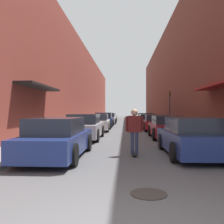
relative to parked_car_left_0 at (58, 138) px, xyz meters
name	(u,v)px	position (x,y,z in m)	size (l,w,h in m)	color
ground	(126,126)	(2.35, 18.65, -0.65)	(132.88, 132.88, 0.00)	#515154
curb_strip_left	(94,122)	(-1.90, 24.69, -0.59)	(1.80, 60.40, 0.12)	gray
curb_strip_right	(158,122)	(6.60, 24.69, -0.59)	(1.80, 60.40, 0.12)	gray
building_row_left	(72,86)	(-4.80, 24.69, 4.25)	(4.90, 60.40, 9.81)	brown
building_row_right	(180,76)	(9.50, 24.69, 5.52)	(4.90, 60.40, 12.34)	brown
parked_car_left_0	(58,138)	(0.00, 0.00, 0.00)	(1.85, 4.53, 1.36)	navy
parked_car_left_1	(85,127)	(0.02, 5.53, 0.03)	(1.88, 4.40, 1.42)	#B7B7BC
parked_car_left_2	(97,123)	(0.07, 11.47, 0.01)	(2.00, 4.57, 1.35)	silver
parked_car_left_3	(104,120)	(0.14, 16.60, 0.03)	(1.87, 4.39, 1.42)	navy
parked_car_left_4	(108,119)	(0.17, 22.18, -0.02)	(2.00, 4.11, 1.34)	silver
parked_car_left_5	(110,118)	(0.14, 27.24, -0.07)	(1.85, 4.07, 1.21)	#515459
parked_car_right_0	(194,137)	(4.72, 0.64, 0.00)	(2.06, 4.34, 1.36)	navy
parked_car_right_1	(167,127)	(4.69, 6.21, -0.02)	(1.88, 4.04, 1.31)	maroon
parked_car_right_2	(156,123)	(4.72, 11.81, -0.02)	(1.96, 4.08, 1.29)	maroon
parked_car_right_3	(148,121)	(4.53, 16.79, -0.04)	(1.91, 4.33, 1.27)	navy
parked_car_right_4	(145,119)	(4.68, 22.08, -0.02)	(2.05, 4.37, 1.33)	navy
skateboarder	(134,127)	(2.62, 0.54, 0.37)	(0.63, 0.78, 1.66)	black
manhole_cover	(149,194)	(2.74, -3.57, -0.64)	(0.70, 0.70, 0.02)	#332D28
traffic_light	(170,105)	(6.33, 14.58, 1.50)	(0.16, 0.22, 3.27)	#2D2D2D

